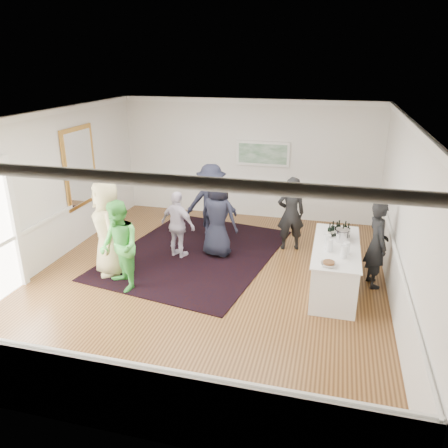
% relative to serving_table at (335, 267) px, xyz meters
% --- Properties ---
extents(floor, '(8.00, 8.00, 0.00)m').
position_rel_serving_table_xyz_m(floor, '(-2.46, -0.23, -0.45)').
color(floor, brown).
rests_on(floor, ground).
extents(ceiling, '(7.00, 8.00, 0.02)m').
position_rel_serving_table_xyz_m(ceiling, '(-2.46, -0.23, 2.75)').
color(ceiling, white).
rests_on(ceiling, wall_back).
extents(wall_left, '(0.02, 8.00, 3.20)m').
position_rel_serving_table_xyz_m(wall_left, '(-5.96, -0.23, 1.15)').
color(wall_left, white).
rests_on(wall_left, floor).
extents(wall_right, '(0.02, 8.00, 3.20)m').
position_rel_serving_table_xyz_m(wall_right, '(1.04, -0.23, 1.15)').
color(wall_right, white).
rests_on(wall_right, floor).
extents(wall_back, '(7.00, 0.02, 3.20)m').
position_rel_serving_table_xyz_m(wall_back, '(-2.46, 3.77, 1.15)').
color(wall_back, white).
rests_on(wall_back, floor).
extents(wall_front, '(7.00, 0.02, 3.20)m').
position_rel_serving_table_xyz_m(wall_front, '(-2.46, -4.23, 1.15)').
color(wall_front, white).
rests_on(wall_front, floor).
extents(wainscoting, '(7.00, 8.00, 1.00)m').
position_rel_serving_table_xyz_m(wainscoting, '(-2.46, -0.23, 0.05)').
color(wainscoting, white).
rests_on(wainscoting, floor).
extents(mirror, '(0.05, 1.25, 1.85)m').
position_rel_serving_table_xyz_m(mirror, '(-5.91, 1.07, 1.35)').
color(mirror, gold).
rests_on(mirror, wall_left).
extents(landscape_painting, '(1.44, 0.06, 0.66)m').
position_rel_serving_table_xyz_m(landscape_painting, '(-2.06, 3.72, 1.33)').
color(landscape_painting, white).
rests_on(landscape_painting, wall_back).
extents(area_rug, '(3.96, 4.81, 0.02)m').
position_rel_serving_table_xyz_m(area_rug, '(-3.07, 0.85, -0.44)').
color(area_rug, black).
rests_on(area_rug, floor).
extents(serving_table, '(0.85, 2.22, 0.90)m').
position_rel_serving_table_xyz_m(serving_table, '(0.00, 0.00, 0.00)').
color(serving_table, white).
rests_on(serving_table, floor).
extents(bartender, '(0.55, 0.71, 1.71)m').
position_rel_serving_table_xyz_m(bartender, '(0.74, 0.36, 0.40)').
color(bartender, black).
rests_on(bartender, floor).
extents(guest_tan, '(1.07, 1.14, 1.96)m').
position_rel_serving_table_xyz_m(guest_tan, '(-4.45, -0.46, 0.53)').
color(guest_tan, tan).
rests_on(guest_tan, floor).
extents(guest_green, '(1.07, 1.07, 1.75)m').
position_rel_serving_table_xyz_m(guest_green, '(-3.93, -1.00, 0.42)').
color(guest_green, '#4FC64F').
rests_on(guest_green, floor).
extents(guest_lilac, '(0.95, 0.63, 1.51)m').
position_rel_serving_table_xyz_m(guest_lilac, '(-3.37, 0.63, 0.30)').
color(guest_lilac, silver).
rests_on(guest_lilac, floor).
extents(guest_dark_a, '(1.32, 0.91, 1.87)m').
position_rel_serving_table_xyz_m(guest_dark_a, '(-2.94, 1.80, 0.48)').
color(guest_dark_a, black).
rests_on(guest_dark_a, floor).
extents(guest_dark_b, '(0.72, 0.58, 1.72)m').
position_rel_serving_table_xyz_m(guest_dark_b, '(-1.04, 1.70, 0.41)').
color(guest_dark_b, black).
rests_on(guest_dark_b, floor).
extents(guest_navy, '(0.99, 0.77, 1.81)m').
position_rel_serving_table_xyz_m(guest_navy, '(-2.55, 0.94, 0.45)').
color(guest_navy, black).
rests_on(guest_navy, floor).
extents(wine_bottles, '(0.43, 0.28, 0.31)m').
position_rel_serving_table_xyz_m(wine_bottles, '(0.01, 0.48, 0.60)').
color(wine_bottles, black).
rests_on(wine_bottles, serving_table).
extents(juice_pitchers, '(0.45, 0.56, 0.24)m').
position_rel_serving_table_xyz_m(juice_pitchers, '(-0.01, -0.31, 0.57)').
color(juice_pitchers, '#82BC43').
rests_on(juice_pitchers, serving_table).
extents(ice_bucket, '(0.26, 0.26, 0.25)m').
position_rel_serving_table_xyz_m(ice_bucket, '(0.09, 0.23, 0.56)').
color(ice_bucket, silver).
rests_on(ice_bucket, serving_table).
extents(nut_bowl, '(0.28, 0.28, 0.08)m').
position_rel_serving_table_xyz_m(nut_bowl, '(-0.12, -0.90, 0.48)').
color(nut_bowl, white).
rests_on(nut_bowl, serving_table).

